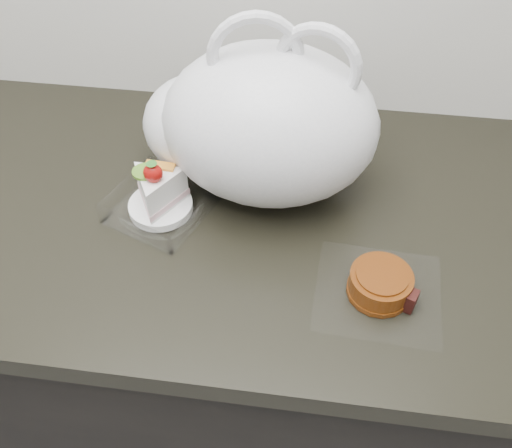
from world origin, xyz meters
The scene contains 4 objects.
counter centered at (0.00, 1.69, 0.45)m, with size 2.04×0.64×0.90m.
cake_tray centered at (0.01, 1.67, 0.93)m, with size 0.18×0.18×0.11m.
mooncake_wrap centered at (0.37, 1.55, 0.92)m, with size 0.19×0.18×0.04m.
plastic_bag centered at (0.16, 1.76, 1.02)m, with size 0.38×0.26×0.31m.
Camera 1 is at (0.26, 1.04, 1.57)m, focal length 40.00 mm.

